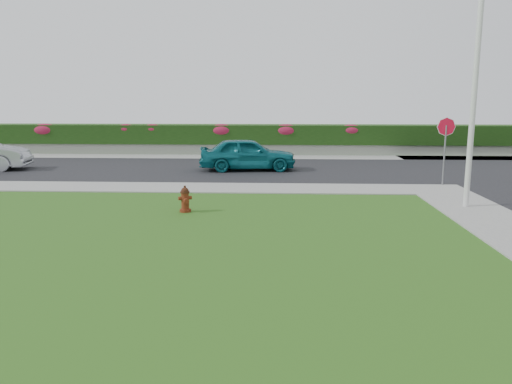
# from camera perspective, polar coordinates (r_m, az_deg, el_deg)

# --- Properties ---
(ground) EXTENTS (120.00, 120.00, 0.00)m
(ground) POSITION_cam_1_polar(r_m,az_deg,el_deg) (9.18, -6.53, -9.35)
(ground) COLOR black
(ground) RESTS_ON ground
(street_far) EXTENTS (26.00, 8.00, 0.04)m
(street_far) POSITION_cam_1_polar(r_m,az_deg,el_deg) (23.63, -13.12, 2.63)
(street_far) COLOR black
(street_far) RESTS_ON ground
(sidewalk_far) EXTENTS (24.00, 2.00, 0.04)m
(sidewalk_far) POSITION_cam_1_polar(r_m,az_deg,el_deg) (19.28, -20.00, 0.58)
(sidewalk_far) COLOR gray
(sidewalk_far) RESTS_ON ground
(curb_corner) EXTENTS (2.00, 2.00, 0.04)m
(curb_corner) POSITION_cam_1_polar(r_m,az_deg,el_deg) (18.64, 20.05, 0.26)
(curb_corner) COLOR gray
(curb_corner) RESTS_ON ground
(sidewalk_beyond) EXTENTS (34.00, 2.00, 0.04)m
(sidewalk_beyond) POSITION_cam_1_polar(r_m,az_deg,el_deg) (27.80, -2.32, 4.02)
(sidewalk_beyond) COLOR gray
(sidewalk_beyond) RESTS_ON ground
(retaining_wall) EXTENTS (34.00, 0.40, 0.60)m
(retaining_wall) POSITION_cam_1_polar(r_m,az_deg,el_deg) (29.26, -2.07, 4.89)
(retaining_wall) COLOR gray
(retaining_wall) RESTS_ON ground
(hedge) EXTENTS (32.00, 0.90, 1.10)m
(hedge) POSITION_cam_1_polar(r_m,az_deg,el_deg) (29.29, -2.06, 6.56)
(hedge) COLOR black
(hedge) RESTS_ON retaining_wall
(fire_hydrant) EXTENTS (0.39, 0.37, 0.75)m
(fire_hydrant) POSITION_cam_1_polar(r_m,az_deg,el_deg) (14.17, -8.10, -0.85)
(fire_hydrant) COLOR #4D120C
(fire_hydrant) RESTS_ON ground
(sedan_teal) EXTENTS (4.42, 2.16, 1.45)m
(sedan_teal) POSITION_cam_1_polar(r_m,az_deg,el_deg) (22.26, -0.98, 4.38)
(sedan_teal) COLOR #0D6069
(sedan_teal) RESTS_ON street_far
(utility_pole) EXTENTS (0.16, 0.16, 6.33)m
(utility_pole) POSITION_cam_1_polar(r_m,az_deg,el_deg) (15.62, 23.64, 9.80)
(utility_pole) COLOR silver
(utility_pole) RESTS_ON ground
(stop_sign) EXTENTS (0.69, 0.06, 2.51)m
(stop_sign) POSITION_cam_1_polar(r_m,az_deg,el_deg) (19.50, 20.86, 6.09)
(stop_sign) COLOR slate
(stop_sign) RESTS_ON ground
(flower_clump_a) EXTENTS (1.48, 0.95, 0.74)m
(flower_clump_a) POSITION_cam_1_polar(r_m,az_deg,el_deg) (32.23, -22.98, 6.56)
(flower_clump_a) COLOR #B61F41
(flower_clump_a) RESTS_ON hedge
(flower_clump_b) EXTENTS (1.15, 0.74, 0.58)m
(flower_clump_b) POSITION_cam_1_polar(r_m,az_deg,el_deg) (30.44, -14.64, 6.99)
(flower_clump_b) COLOR #B61F41
(flower_clump_b) RESTS_ON hedge
(flower_clump_c) EXTENTS (1.15, 0.74, 0.57)m
(flower_clump_c) POSITION_cam_1_polar(r_m,az_deg,el_deg) (30.01, -11.73, 7.07)
(flower_clump_c) COLOR #B61F41
(flower_clump_c) RESTS_ON hedge
(flower_clump_d) EXTENTS (1.44, 0.93, 0.72)m
(flower_clump_d) POSITION_cam_1_polar(r_m,az_deg,el_deg) (29.27, -3.94, 7.06)
(flower_clump_d) COLOR #B61F41
(flower_clump_d) RESTS_ON hedge
(flower_clump_e) EXTENTS (1.43, 0.92, 0.72)m
(flower_clump_e) POSITION_cam_1_polar(r_m,az_deg,el_deg) (29.08, 3.43, 7.05)
(flower_clump_e) COLOR #B61F41
(flower_clump_e) RESTS_ON hedge
(flower_clump_f) EXTENTS (1.30, 0.84, 0.65)m
(flower_clump_f) POSITION_cam_1_polar(r_m,az_deg,el_deg) (29.36, 10.81, 6.97)
(flower_clump_f) COLOR #B61F41
(flower_clump_f) RESTS_ON hedge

